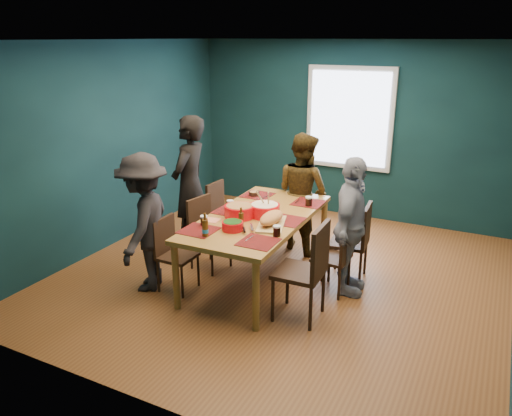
{
  "coord_description": "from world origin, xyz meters",
  "views": [
    {
      "loc": [
        2.16,
        -4.99,
        2.73
      ],
      "look_at": [
        -0.25,
        -0.21,
        0.89
      ],
      "focal_mm": 35.0,
      "sensor_mm": 36.0,
      "label": 1
    }
  ],
  "objects_px": {
    "person_back": "(303,192)",
    "bowl_dumpling": "(265,209)",
    "bowl_herbs": "(233,225)",
    "person_far_left": "(190,186)",
    "chair_left_near": "(171,248)",
    "cutting_board": "(271,219)",
    "chair_right_far": "(357,237)",
    "chair_left_far": "(221,208)",
    "dining_table": "(258,222)",
    "chair_left_mid": "(205,227)",
    "chair_right_near": "(309,265)",
    "person_right": "(350,227)",
    "bowl_salad": "(240,211)",
    "person_near_left": "(144,223)",
    "chair_right_mid": "(339,253)"
  },
  "relations": [
    {
      "from": "chair_left_near",
      "to": "person_far_left",
      "type": "distance_m",
      "value": 1.14
    },
    {
      "from": "person_right",
      "to": "bowl_dumpling",
      "type": "bearing_deg",
      "value": 92.56
    },
    {
      "from": "dining_table",
      "to": "person_near_left",
      "type": "bearing_deg",
      "value": -146.73
    },
    {
      "from": "chair_left_far",
      "to": "chair_right_far",
      "type": "bearing_deg",
      "value": -3.42
    },
    {
      "from": "dining_table",
      "to": "bowl_dumpling",
      "type": "distance_m",
      "value": 0.17
    },
    {
      "from": "person_back",
      "to": "chair_left_near",
      "type": "bearing_deg",
      "value": 86.48
    },
    {
      "from": "person_back",
      "to": "cutting_board",
      "type": "height_order",
      "value": "person_back"
    },
    {
      "from": "chair_left_far",
      "to": "cutting_board",
      "type": "bearing_deg",
      "value": -34.99
    },
    {
      "from": "chair_left_mid",
      "to": "chair_left_near",
      "type": "relative_size",
      "value": 1.06
    },
    {
      "from": "dining_table",
      "to": "bowl_salad",
      "type": "height_order",
      "value": "bowl_salad"
    },
    {
      "from": "person_far_left",
      "to": "bowl_herbs",
      "type": "xyz_separation_m",
      "value": [
        1.13,
        -0.89,
        -0.05
      ]
    },
    {
      "from": "person_right",
      "to": "bowl_herbs",
      "type": "xyz_separation_m",
      "value": [
        -1.07,
        -0.71,
        0.08
      ]
    },
    {
      "from": "chair_left_mid",
      "to": "chair_right_near",
      "type": "bearing_deg",
      "value": -10.05
    },
    {
      "from": "chair_left_mid",
      "to": "chair_left_near",
      "type": "distance_m",
      "value": 0.66
    },
    {
      "from": "chair_left_mid",
      "to": "person_back",
      "type": "xyz_separation_m",
      "value": [
        0.85,
        1.07,
        0.27
      ]
    },
    {
      "from": "chair_left_near",
      "to": "cutting_board",
      "type": "relative_size",
      "value": 1.22
    },
    {
      "from": "chair_right_near",
      "to": "person_near_left",
      "type": "xyz_separation_m",
      "value": [
        -1.88,
        -0.17,
        0.18
      ]
    },
    {
      "from": "dining_table",
      "to": "chair_right_mid",
      "type": "height_order",
      "value": "chair_right_mid"
    },
    {
      "from": "chair_left_mid",
      "to": "person_far_left",
      "type": "height_order",
      "value": "person_far_left"
    },
    {
      "from": "person_right",
      "to": "dining_table",
      "type": "bearing_deg",
      "value": 93.61
    },
    {
      "from": "person_right",
      "to": "cutting_board",
      "type": "height_order",
      "value": "person_right"
    },
    {
      "from": "chair_left_near",
      "to": "cutting_board",
      "type": "height_order",
      "value": "cutting_board"
    },
    {
      "from": "bowl_salad",
      "to": "chair_right_mid",
      "type": "bearing_deg",
      "value": 12.81
    },
    {
      "from": "chair_left_far",
      "to": "chair_left_mid",
      "type": "xyz_separation_m",
      "value": [
        0.21,
        -0.74,
        0.02
      ]
    },
    {
      "from": "person_back",
      "to": "person_right",
      "type": "xyz_separation_m",
      "value": [
        0.92,
        -0.92,
        -0.01
      ]
    },
    {
      "from": "bowl_herbs",
      "to": "bowl_dumpling",
      "type": "bearing_deg",
      "value": 78.6
    },
    {
      "from": "dining_table",
      "to": "cutting_board",
      "type": "height_order",
      "value": "cutting_board"
    },
    {
      "from": "chair_right_far",
      "to": "person_near_left",
      "type": "relative_size",
      "value": 0.59
    },
    {
      "from": "chair_left_mid",
      "to": "chair_right_near",
      "type": "distance_m",
      "value": 1.69
    },
    {
      "from": "chair_left_far",
      "to": "bowl_herbs",
      "type": "height_order",
      "value": "bowl_herbs"
    },
    {
      "from": "chair_left_near",
      "to": "bowl_salad",
      "type": "xyz_separation_m",
      "value": [
        0.62,
        0.48,
        0.39
      ]
    },
    {
      "from": "person_far_left",
      "to": "cutting_board",
      "type": "bearing_deg",
      "value": 61.21
    },
    {
      "from": "dining_table",
      "to": "chair_right_far",
      "type": "distance_m",
      "value": 1.16
    },
    {
      "from": "bowl_herbs",
      "to": "person_near_left",
      "type": "bearing_deg",
      "value": -168.35
    },
    {
      "from": "person_near_left",
      "to": "bowl_herbs",
      "type": "relative_size",
      "value": 6.93
    },
    {
      "from": "chair_left_mid",
      "to": "person_far_left",
      "type": "xyz_separation_m",
      "value": [
        -0.42,
        0.32,
        0.39
      ]
    },
    {
      "from": "person_back",
      "to": "chair_left_far",
      "type": "bearing_deg",
      "value": 40.74
    },
    {
      "from": "person_far_left",
      "to": "person_back",
      "type": "relative_size",
      "value": 1.15
    },
    {
      "from": "bowl_herbs",
      "to": "person_far_left",
      "type": "bearing_deg",
      "value": 141.82
    },
    {
      "from": "bowl_herbs",
      "to": "dining_table",
      "type": "bearing_deg",
      "value": 85.72
    },
    {
      "from": "chair_left_far",
      "to": "chair_left_mid",
      "type": "relative_size",
      "value": 0.97
    },
    {
      "from": "chair_left_far",
      "to": "person_far_left",
      "type": "height_order",
      "value": "person_far_left"
    },
    {
      "from": "chair_left_near",
      "to": "person_back",
      "type": "xyz_separation_m",
      "value": [
        0.88,
        1.73,
        0.3
      ]
    },
    {
      "from": "bowl_salad",
      "to": "cutting_board",
      "type": "distance_m",
      "value": 0.43
    },
    {
      "from": "chair_left_near",
      "to": "chair_right_far",
      "type": "distance_m",
      "value": 2.13
    },
    {
      "from": "bowl_salad",
      "to": "cutting_board",
      "type": "xyz_separation_m",
      "value": [
        0.43,
        -0.07,
        -0.01
      ]
    },
    {
      "from": "dining_table",
      "to": "chair_left_near",
      "type": "distance_m",
      "value": 1.02
    },
    {
      "from": "cutting_board",
      "to": "person_near_left",
      "type": "bearing_deg",
      "value": -175.23
    },
    {
      "from": "person_back",
      "to": "bowl_dumpling",
      "type": "height_order",
      "value": "person_back"
    },
    {
      "from": "chair_left_near",
      "to": "bowl_dumpling",
      "type": "bearing_deg",
      "value": 36.85
    }
  ]
}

